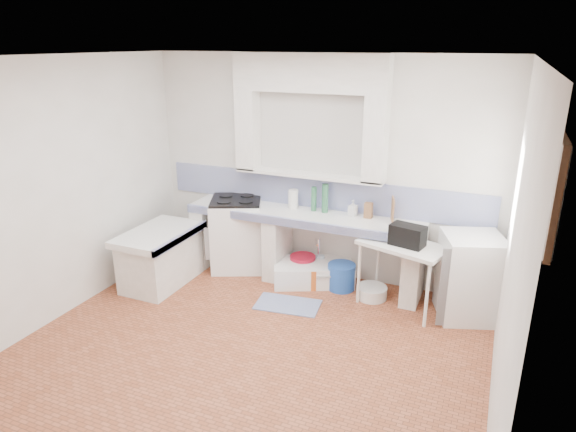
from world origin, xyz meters
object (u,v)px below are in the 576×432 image
at_px(side_table, 401,276).
at_px(sink, 313,273).
at_px(fridge, 470,277).
at_px(stove, 237,234).

bearing_deg(side_table, sink, -173.91).
xyz_separation_m(sink, fridge, (1.87, -0.11, 0.35)).
distance_m(stove, side_table, 2.26).
xyz_separation_m(sink, side_table, (1.14, -0.22, 0.27)).
relative_size(stove, fridge, 0.99).
distance_m(stove, fridge, 2.98).
distance_m(stove, sink, 1.16).
relative_size(sink, fridge, 1.05).
relative_size(side_table, fridge, 1.00).
height_order(side_table, fridge, fridge).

